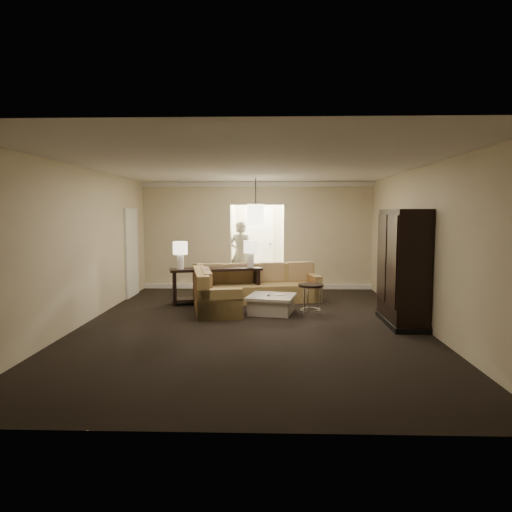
{
  "coord_description": "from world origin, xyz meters",
  "views": [
    {
      "loc": [
        0.32,
        -7.95,
        1.98
      ],
      "look_at": [
        0.05,
        1.2,
        1.12
      ],
      "focal_mm": 32.0,
      "sensor_mm": 36.0,
      "label": 1
    }
  ],
  "objects_px": {
    "drink_table": "(311,293)",
    "armoire": "(403,270)",
    "sectional_sofa": "(244,289)",
    "coffee_table": "(271,304)",
    "console_table": "(216,282)",
    "person": "(241,250)"
  },
  "relations": [
    {
      "from": "sectional_sofa",
      "to": "coffee_table",
      "type": "xyz_separation_m",
      "value": [
        0.59,
        -0.83,
        -0.15
      ]
    },
    {
      "from": "person",
      "to": "armoire",
      "type": "bearing_deg",
      "value": 141.57
    },
    {
      "from": "sectional_sofa",
      "to": "person",
      "type": "bearing_deg",
      "value": 83.39
    },
    {
      "from": "sectional_sofa",
      "to": "coffee_table",
      "type": "bearing_deg",
      "value": -66.14
    },
    {
      "from": "console_table",
      "to": "person",
      "type": "relative_size",
      "value": 1.05
    },
    {
      "from": "sectional_sofa",
      "to": "person",
      "type": "distance_m",
      "value": 2.57
    },
    {
      "from": "drink_table",
      "to": "person",
      "type": "distance_m",
      "value": 3.87
    },
    {
      "from": "console_table",
      "to": "armoire",
      "type": "bearing_deg",
      "value": -42.02
    },
    {
      "from": "coffee_table",
      "to": "armoire",
      "type": "height_order",
      "value": "armoire"
    },
    {
      "from": "coffee_table",
      "to": "console_table",
      "type": "xyz_separation_m",
      "value": [
        -1.22,
        1.0,
        0.28
      ]
    },
    {
      "from": "coffee_table",
      "to": "drink_table",
      "type": "distance_m",
      "value": 0.83
    },
    {
      "from": "sectional_sofa",
      "to": "drink_table",
      "type": "height_order",
      "value": "sectional_sofa"
    },
    {
      "from": "drink_table",
      "to": "armoire",
      "type": "bearing_deg",
      "value": -23.11
    },
    {
      "from": "coffee_table",
      "to": "armoire",
      "type": "xyz_separation_m",
      "value": [
        2.32,
        -0.85,
        0.8
      ]
    },
    {
      "from": "armoire",
      "to": "drink_table",
      "type": "xyz_separation_m",
      "value": [
        -1.56,
        0.67,
        -0.54
      ]
    },
    {
      "from": "console_table",
      "to": "armoire",
      "type": "distance_m",
      "value": 4.03
    },
    {
      "from": "person",
      "to": "console_table",
      "type": "bearing_deg",
      "value": 94.68
    },
    {
      "from": "coffee_table",
      "to": "drink_table",
      "type": "xyz_separation_m",
      "value": [
        0.76,
        -0.19,
        0.26
      ]
    },
    {
      "from": "armoire",
      "to": "person",
      "type": "height_order",
      "value": "armoire"
    },
    {
      "from": "console_table",
      "to": "person",
      "type": "xyz_separation_m",
      "value": [
        0.4,
        2.31,
        0.52
      ]
    },
    {
      "from": "coffee_table",
      "to": "console_table",
      "type": "height_order",
      "value": "console_table"
    },
    {
      "from": "armoire",
      "to": "drink_table",
      "type": "bearing_deg",
      "value": 156.89
    }
  ]
}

